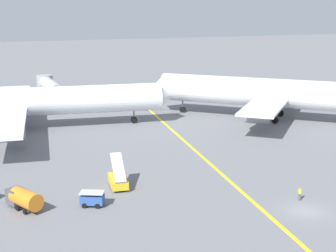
{
  "coord_description": "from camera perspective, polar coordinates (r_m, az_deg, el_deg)",
  "views": [
    {
      "loc": [
        -33.02,
        -42.51,
        22.15
      ],
      "look_at": [
        -5.47,
        27.97,
        4.0
      ],
      "focal_mm": 53.22,
      "sensor_mm": 36.0,
      "label": 1
    }
  ],
  "objects": [
    {
      "name": "airliner_at_gate_left",
      "position": [
        95.15,
        -16.55,
        2.57
      ],
      "size": [
        56.83,
        48.4,
        15.99
      ],
      "color": "white",
      "rests_on": "ground"
    },
    {
      "name": "gse_fuel_bowser_stubby",
      "position": [
        58.41,
        -16.22,
        -7.95
      ],
      "size": [
        3.9,
        5.22,
        2.4
      ],
      "color": "orange",
      "rests_on": "ground"
    },
    {
      "name": "jet_bridge",
      "position": [
        117.41,
        -13.45,
        4.5
      ],
      "size": [
        4.08,
        16.93,
        6.33
      ],
      "color": "#B7B7BC",
      "rests_on": "ground"
    },
    {
      "name": "ground_crew_marshaller_foreground",
      "position": [
        60.85,
        14.87,
        -7.47
      ],
      "size": [
        0.43,
        0.4,
        1.64
      ],
      "color": "#4C4C51",
      "rests_on": "ground"
    },
    {
      "name": "gse_stair_truck_yellow",
      "position": [
        63.2,
        -5.74,
        -6.11
      ],
      "size": [
        2.53,
        4.81,
        4.06
      ],
      "color": "gold",
      "rests_on": "ground"
    },
    {
      "name": "airliner_being_pushed",
      "position": [
        101.94,
        11.08,
        3.73
      ],
      "size": [
        39.82,
        37.62,
        15.45
      ],
      "color": "white",
      "rests_on": "ground"
    },
    {
      "name": "gse_baggage_cart_trailing",
      "position": [
        57.89,
        -8.67,
        -8.25
      ],
      "size": [
        3.14,
        2.61,
        1.71
      ],
      "color": "#2D5199",
      "rests_on": "ground"
    },
    {
      "name": "taxiway_stripe",
      "position": [
        64.25,
        7.68,
        -6.8
      ],
      "size": [
        14.15,
        119.28,
        0.01
      ],
      "primitive_type": "cube",
      "rotation": [
        0.0,
        0.0,
        -0.11
      ],
      "color": "yellow",
      "rests_on": "ground"
    },
    {
      "name": "ground_plane",
      "position": [
        58.21,
        15.43,
        -9.39
      ],
      "size": [
        600.0,
        600.0,
        0.0
      ],
      "primitive_type": "plane",
      "color": "slate"
    },
    {
      "name": "pushback_tug",
      "position": [
        111.75,
        -3.8,
        2.68
      ],
      "size": [
        7.53,
        8.06,
        2.95
      ],
      "color": "gray",
      "rests_on": "ground"
    }
  ]
}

